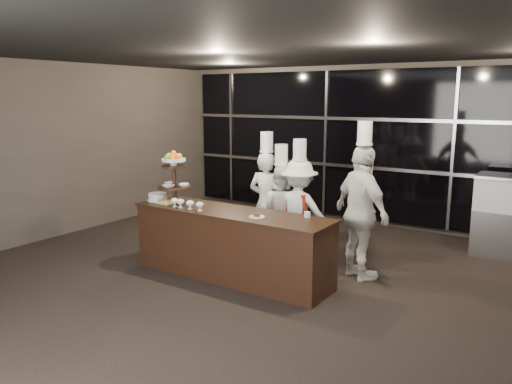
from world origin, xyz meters
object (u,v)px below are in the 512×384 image
Objects in this scene: layer_cake at (158,197)px; chef_d at (362,212)px; chef_a at (266,202)px; display_stand at (174,173)px; buffet_counter at (231,244)px; chef_c at (299,211)px; chef_b at (281,211)px.

layer_cake is 0.14× the size of chef_d.
display_stand is at bearing -126.64° from chef_a.
chef_c is at bearing 67.45° from buffet_counter.
display_stand is 2.66m from chef_d.
buffet_counter is at bearing -112.55° from chef_c.
layer_cake is at bearing -177.78° from buffet_counter.
chef_b is (1.14, 1.06, -0.61)m from display_stand.
display_stand is 0.47m from layer_cake.
buffet_counter is 1.19m from chef_c.
buffet_counter is 9.47× the size of layer_cake.
chef_c is (1.44, 1.06, -0.57)m from display_stand.
buffet_counter is 1.33m from display_stand.
layer_cake is 1.64m from chef_a.
chef_c is at bearing 32.72° from layer_cake.
chef_c is at bearing 36.40° from display_stand.
chef_b is (1.43, 1.11, -0.24)m from layer_cake.
chef_c is (0.44, 1.06, 0.31)m from buffet_counter.
buffet_counter is at bearing 0.01° from display_stand.
chef_d is (1.62, -0.21, 0.09)m from chef_a.
chef_d reaches higher than layer_cake.
chef_a is at bearing 46.23° from layer_cake.
display_stand is at bearing -137.15° from chef_b.
chef_a reaches higher than display_stand.
chef_b is 0.30m from chef_c.
layer_cake reaches higher than buffet_counter.
layer_cake is (-0.29, -0.05, -0.37)m from display_stand.
chef_b reaches higher than buffet_counter.
chef_a is 0.32m from chef_b.
chef_b reaches higher than display_stand.
buffet_counter is 1.39m from layer_cake.
chef_d reaches higher than chef_c.
display_stand is 0.43× the size of chef_b.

